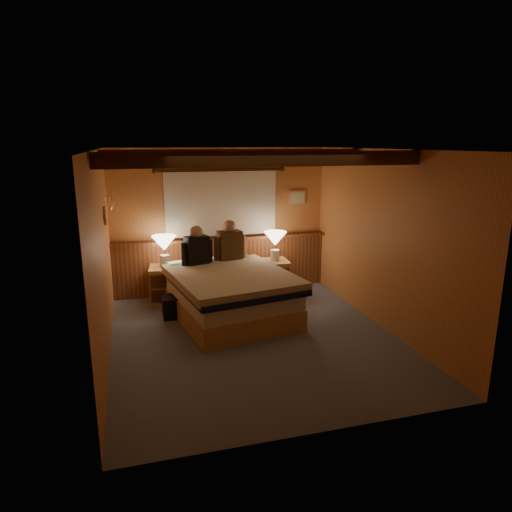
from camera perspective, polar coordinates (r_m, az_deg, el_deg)
name	(u,v)px	position (r m, az deg, el deg)	size (l,w,h in m)	color
floor	(254,337)	(6.07, -0.26, -10.13)	(4.20, 4.20, 0.00)	#535762
ceiling	(254,149)	(5.53, -0.29, 13.18)	(4.20, 4.20, 0.00)	#D59050
wall_back	(221,221)	(7.69, -4.43, 4.39)	(3.60, 3.60, 0.00)	#D3874B
wall_left	(102,258)	(5.50, -18.67, -0.21)	(4.20, 4.20, 0.00)	#D3874B
wall_right	(382,240)	(6.39, 15.51, 1.93)	(4.20, 4.20, 0.00)	#D3874B
wall_front	(322,304)	(3.78, 8.24, -5.99)	(3.60, 3.60, 0.00)	#D3874B
wainscot	(222,263)	(7.78, -4.24, -0.88)	(3.60, 0.23, 0.94)	brown
curtain_window	(221,202)	(7.57, -4.37, 6.71)	(2.18, 0.09, 1.11)	#472411
ceiling_beams	(250,157)	(5.68, -0.69, 12.29)	(3.60, 1.65, 0.16)	#472411
coat_rail	(110,200)	(6.96, -17.73, 6.66)	(0.05, 0.55, 0.24)	white
framed_print	(297,198)	(7.98, 5.17, 7.28)	(0.30, 0.04, 0.25)	tan
bed	(229,293)	(6.63, -3.34, -4.70)	(1.85, 2.23, 0.68)	#B47B4D
nightstand_left	(167,284)	(7.38, -11.05, -3.50)	(0.58, 0.54, 0.58)	#B47B4D
nightstand_right	(272,278)	(7.60, 1.97, -2.72)	(0.56, 0.50, 0.59)	#B47B4D
lamp_left	(164,245)	(7.23, -11.41, 1.34)	(0.38, 0.38, 0.49)	silver
lamp_right	(275,240)	(7.44, 2.41, 1.95)	(0.37, 0.37, 0.49)	silver
person_left	(197,248)	(6.96, -7.40, 0.97)	(0.49, 0.29, 0.62)	black
person_right	(230,243)	(7.19, -3.30, 1.61)	(0.53, 0.26, 0.65)	#4A311D
duffel_bag	(181,306)	(6.79, -9.40, -6.15)	(0.52, 0.32, 0.37)	black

